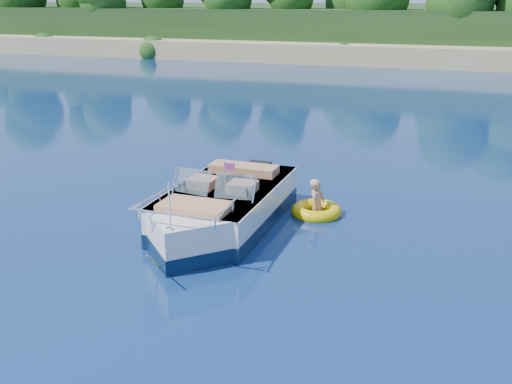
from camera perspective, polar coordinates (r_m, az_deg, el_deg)
ground at (r=11.21m, az=3.93°, el=-7.59°), size 160.00×160.00×0.00m
shoreline at (r=73.62m, az=17.86°, el=14.93°), size 170.00×59.00×6.00m
motorboat at (r=12.90m, az=-3.58°, el=-2.00°), size 2.23×6.12×2.04m
tow_tube at (r=13.89m, az=6.05°, el=-1.90°), size 1.51×1.51×0.32m
boy at (r=13.97m, az=6.15°, el=-2.15°), size 0.45×0.79×1.47m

